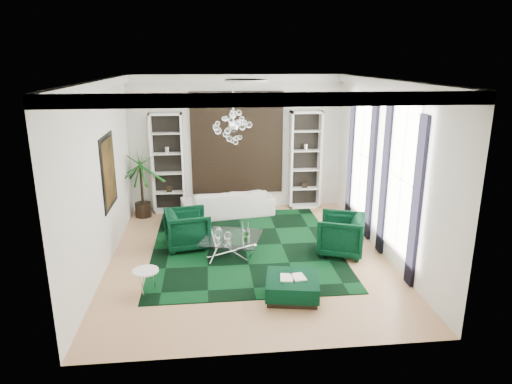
{
  "coord_description": "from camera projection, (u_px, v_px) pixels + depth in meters",
  "views": [
    {
      "loc": [
        -0.82,
        -9.28,
        4.2
      ],
      "look_at": [
        0.22,
        0.5,
        1.32
      ],
      "focal_mm": 32.0,
      "sensor_mm": 36.0,
      "label": 1
    }
  ],
  "objects": [
    {
      "name": "window_far",
      "position": [
        362.0,
        155.0,
        11.33
      ],
      "size": [
        0.03,
        1.1,
        2.9
      ],
      "primitive_type": "cube",
      "color": "white",
      "rests_on": "wall_right"
    },
    {
      "name": "curtain_far_b",
      "position": [
        351.0,
        158.0,
        12.14
      ],
      "size": [
        0.07,
        0.3,
        3.25
      ],
      "primitive_type": "cube",
      "color": "black",
      "rests_on": "floor"
    },
    {
      "name": "shelving_left",
      "position": [
        168.0,
        163.0,
        12.69
      ],
      "size": [
        0.9,
        0.38,
        2.8
      ],
      "primitive_type": null,
      "color": "white",
      "rests_on": "floor"
    },
    {
      "name": "side_table",
      "position": [
        146.0,
        282.0,
        8.42
      ],
      "size": [
        0.49,
        0.49,
        0.46
      ],
      "primitive_type": "cylinder",
      "rotation": [
        0.0,
        0.0,
        0.01
      ],
      "color": "white",
      "rests_on": "floor"
    },
    {
      "name": "curtain_near_a",
      "position": [
        416.0,
        203.0,
        8.36
      ],
      "size": [
        0.07,
        0.3,
        3.25
      ],
      "primitive_type": "cube",
      "color": "black",
      "rests_on": "floor"
    },
    {
      "name": "ottoman_front",
      "position": [
        292.0,
        287.0,
        8.33
      ],
      "size": [
        1.1,
        1.1,
        0.38
      ],
      "primitive_type": "cube",
      "rotation": [
        0.0,
        0.0,
        -0.18
      ],
      "color": "black",
      "rests_on": "floor"
    },
    {
      "name": "wall_right",
      "position": [
        386.0,
        169.0,
        9.9
      ],
      "size": [
        0.02,
        7.0,
        3.8
      ],
      "primitive_type": "cube",
      "color": "silver",
      "rests_on": "ground"
    },
    {
      "name": "book",
      "position": [
        293.0,
        277.0,
        8.27
      ],
      "size": [
        0.47,
        0.31,
        0.03
      ],
      "primitive_type": "cube",
      "color": "white",
      "rests_on": "ottoman_front"
    },
    {
      "name": "armchair_right",
      "position": [
        341.0,
        235.0,
        10.11
      ],
      "size": [
        1.27,
        1.26,
        0.9
      ],
      "primitive_type": "imported",
      "rotation": [
        0.0,
        0.0,
        -1.94
      ],
      "color": "black",
      "rests_on": "floor"
    },
    {
      "name": "floor",
      "position": [
        248.0,
        256.0,
        10.13
      ],
      "size": [
        6.0,
        7.0,
        0.02
      ],
      "primitive_type": "cube",
      "color": "tan",
      "rests_on": "ground"
    },
    {
      "name": "shelving_right",
      "position": [
        305.0,
        160.0,
        13.09
      ],
      "size": [
        0.9,
        0.38,
        2.8
      ],
      "primitive_type": null,
      "color": "white",
      "rests_on": "floor"
    },
    {
      "name": "ceiling_medallion",
      "position": [
        246.0,
        81.0,
        9.35
      ],
      "size": [
        0.9,
        0.9,
        0.05
      ],
      "primitive_type": "cylinder",
      "color": "white",
      "rests_on": "ceiling"
    },
    {
      "name": "rug",
      "position": [
        245.0,
        246.0,
        10.62
      ],
      "size": [
        4.2,
        5.0,
        0.02
      ],
      "primitive_type": "cube",
      "color": "black",
      "rests_on": "floor"
    },
    {
      "name": "painting",
      "position": [
        109.0,
        172.0,
        9.87
      ],
      "size": [
        0.04,
        1.3,
        1.6
      ],
      "primitive_type": "cube",
      "color": "black",
      "rests_on": "wall_left"
    },
    {
      "name": "ottoman_side",
      "position": [
        181.0,
        219.0,
        11.91
      ],
      "size": [
        0.83,
        0.83,
        0.36
      ],
      "primitive_type": "cube",
      "rotation": [
        0.0,
        0.0,
        -0.02
      ],
      "color": "black",
      "rests_on": "floor"
    },
    {
      "name": "curtain_near_b",
      "position": [
        385.0,
        182.0,
        9.85
      ],
      "size": [
        0.07,
        0.3,
        3.25
      ],
      "primitive_type": "cube",
      "color": "black",
      "rests_on": "floor"
    },
    {
      "name": "tapestry",
      "position": [
        237.0,
        143.0,
        12.89
      ],
      "size": [
        2.5,
        0.06,
        2.8
      ],
      "primitive_type": "cube",
      "color": "black",
      "rests_on": "wall_back"
    },
    {
      "name": "chandelier",
      "position": [
        233.0,
        127.0,
        9.38
      ],
      "size": [
        0.99,
        0.99,
        0.78
      ],
      "primitive_type": null,
      "rotation": [
        0.0,
        0.0,
        0.15
      ],
      "color": "white",
      "rests_on": "ceiling"
    },
    {
      "name": "wall_front",
      "position": [
        271.0,
        234.0,
        6.24
      ],
      "size": [
        6.0,
        0.02,
        3.8
      ],
      "primitive_type": "cube",
      "color": "silver",
      "rests_on": "ground"
    },
    {
      "name": "sofa",
      "position": [
        228.0,
        203.0,
        12.64
      ],
      "size": [
        2.62,
        1.39,
        0.73
      ],
      "primitive_type": "imported",
      "rotation": [
        0.0,
        0.0,
        3.31
      ],
      "color": "silver",
      "rests_on": "floor"
    },
    {
      "name": "wall_back",
      "position": [
        237.0,
        143.0,
        12.94
      ],
      "size": [
        6.0,
        0.02,
        3.8
      ],
      "primitive_type": "cube",
      "color": "silver",
      "rests_on": "ground"
    },
    {
      "name": "ceiling",
      "position": [
        248.0,
        79.0,
        9.05
      ],
      "size": [
        6.0,
        7.0,
        0.02
      ],
      "primitive_type": "cube",
      "color": "white",
      "rests_on": "ground"
    },
    {
      "name": "wall_left",
      "position": [
        101.0,
        176.0,
        9.28
      ],
      "size": [
        0.02,
        7.0,
        3.8
      ],
      "primitive_type": "cube",
      "color": "silver",
      "rests_on": "ground"
    },
    {
      "name": "palm",
      "position": [
        141.0,
        175.0,
        12.3
      ],
      "size": [
        1.64,
        1.64,
        2.38
      ],
      "primitive_type": null,
      "rotation": [
        0.0,
        0.0,
        0.11
      ],
      "color": "#134F15",
      "rests_on": "floor"
    },
    {
      "name": "curtain_far_a",
      "position": [
        371.0,
        172.0,
        10.65
      ],
      "size": [
        0.07,
        0.3,
        3.25
      ],
      "primitive_type": "cube",
      "color": "black",
      "rests_on": "floor"
    },
    {
      "name": "window_near",
      "position": [
        402.0,
        179.0,
        9.04
      ],
      "size": [
        0.03,
        1.1,
        2.9
      ],
      "primitive_type": "cube",
      "color": "white",
      "rests_on": "wall_right"
    },
    {
      "name": "armchair_left",
      "position": [
        188.0,
        229.0,
        10.45
      ],
      "size": [
        1.13,
        1.11,
        0.89
      ],
      "primitive_type": "imported",
      "rotation": [
        0.0,
        0.0,
        1.75
      ],
      "color": "black",
      "rests_on": "floor"
    },
    {
      "name": "table_plant",
      "position": [
        247.0,
        236.0,
        9.82
      ],
      "size": [
        0.15,
        0.13,
        0.22
      ],
      "primitive_type": "imported",
      "rotation": [
        0.0,
        0.0,
        -0.38
      ],
      "color": "#134F15",
      "rests_on": "coffee_table"
    },
    {
      "name": "coffee_table",
      "position": [
        232.0,
        246.0,
        10.12
      ],
      "size": [
        1.5,
        1.5,
        0.42
      ],
      "primitive_type": null,
      "rotation": [
        0.0,
        0.0,
        -0.29
      ],
      "color": "white",
      "rests_on": "floor"
    },
    {
      "name": "crown_molding",
      "position": [
        248.0,
        85.0,
        9.08
      ],
      "size": [
        6.0,
        7.0,
        0.18
      ],
      "primitive_type": null,
      "color": "white",
      "rests_on": "ceiling"
    }
  ]
}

